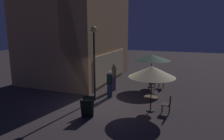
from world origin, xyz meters
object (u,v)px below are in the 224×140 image
object	(u,v)px
patio_umbrella_0	(152,72)
patio_umbrella_1	(152,57)
cafe_table_0	(151,101)
cafe_chair_1	(152,82)
cafe_chair_2	(163,80)
cafe_table_1	(151,80)
patron_standing_0	(110,84)
patron_standing_1	(114,77)
street_lamp_near_corner	(94,48)
cafe_chair_0	(168,102)
menu_sandwich_board	(87,107)

from	to	relation	value
patio_umbrella_0	patio_umbrella_1	world-z (taller)	patio_umbrella_1
cafe_table_0	patio_umbrella_1	world-z (taller)	patio_umbrella_1
cafe_chair_1	cafe_chair_2	xyz separation A→B (m)	(0.98, -0.58, -0.00)
cafe_table_1	patron_standing_0	world-z (taller)	patron_standing_0
patio_umbrella_0	patio_umbrella_1	bearing A→B (deg)	9.93
cafe_table_0	patron_standing_0	bearing A→B (deg)	64.69
cafe_table_0	patron_standing_1	size ratio (longest dim) A/B	0.42
patio_umbrella_0	cafe_chair_2	size ratio (longest dim) A/B	2.38
street_lamp_near_corner	cafe_table_0	bearing A→B (deg)	-97.67
patron_standing_1	cafe_table_1	bearing A→B (deg)	17.69
patron_standing_1	cafe_chair_2	bearing A→B (deg)	13.01
cafe_chair_0	cafe_chair_2	world-z (taller)	cafe_chair_0
cafe_chair_1	patron_standing_1	size ratio (longest dim) A/B	0.53
street_lamp_near_corner	cafe_chair_1	size ratio (longest dim) A/B	4.40
patio_umbrella_0	patron_standing_0	world-z (taller)	patio_umbrella_0
patio_umbrella_0	patron_standing_0	distance (m)	3.21
street_lamp_near_corner	cafe_chair_1	world-z (taller)	street_lamp_near_corner
cafe_table_1	cafe_chair_1	xyz separation A→B (m)	(-0.77, -0.21, 0.02)
cafe_chair_2	patron_standing_1	bearing A→B (deg)	15.41
patio_umbrella_1	street_lamp_near_corner	bearing A→B (deg)	147.04
street_lamp_near_corner	menu_sandwich_board	xyz separation A→B (m)	(-2.16, -0.64, -2.55)
menu_sandwich_board	cafe_table_0	bearing A→B (deg)	-73.49
patio_umbrella_0	cafe_chair_1	xyz separation A→B (m)	(3.57, 0.55, -1.45)
cafe_table_0	street_lamp_near_corner	bearing A→B (deg)	82.33
patron_standing_0	patron_standing_1	distance (m)	1.55
patio_umbrella_0	patron_standing_1	distance (m)	4.23
patio_umbrella_0	cafe_chair_2	distance (m)	4.78
cafe_table_1	patio_umbrella_0	size ratio (longest dim) A/B	0.33
cafe_chair_1	patron_standing_1	world-z (taller)	patron_standing_1
cafe_table_0	patron_standing_1	distance (m)	4.10
cafe_chair_1	patron_standing_1	bearing A→B (deg)	92.12
patio_umbrella_1	cafe_chair_2	distance (m)	1.77
cafe_table_0	patio_umbrella_1	distance (m)	4.69
street_lamp_near_corner	cafe_table_1	size ratio (longest dim) A/B	5.56
street_lamp_near_corner	cafe_table_1	distance (m)	5.26
cafe_table_1	cafe_chair_0	distance (m)	4.65
street_lamp_near_corner	menu_sandwich_board	bearing A→B (deg)	-163.52
cafe_table_0	cafe_chair_2	size ratio (longest dim) A/B	0.77
cafe_chair_0	patron_standing_1	world-z (taller)	patron_standing_1
cafe_chair_1	patron_standing_0	world-z (taller)	patron_standing_0
cafe_chair_0	cafe_chair_2	bearing A→B (deg)	-78.66
patio_umbrella_0	cafe_chair_1	bearing A→B (deg)	8.68
cafe_chair_0	patron_standing_0	distance (m)	3.77
patio_umbrella_1	cafe_chair_0	bearing A→B (deg)	-159.82
cafe_table_1	patron_standing_0	distance (m)	3.64
patio_umbrella_0	cafe_chair_1	distance (m)	3.89
patio_umbrella_1	patron_standing_1	distance (m)	2.96
cafe_table_0	menu_sandwich_board	bearing A→B (deg)	122.98
patron_standing_0	patio_umbrella_1	bearing A→B (deg)	55.86
street_lamp_near_corner	cafe_table_0	size ratio (longest dim) A/B	5.62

